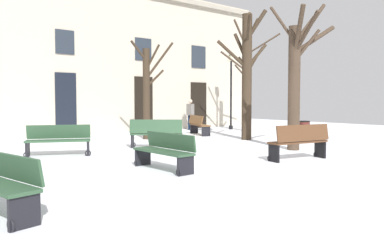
% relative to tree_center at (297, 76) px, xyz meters
% --- Properties ---
extents(ground_plane, '(31.86, 31.86, 0.00)m').
position_rel_tree_center_xyz_m(ground_plane, '(-2.04, 1.09, -2.35)').
color(ground_plane, white).
extents(building_facade, '(19.91, 0.60, 7.10)m').
position_rel_tree_center_xyz_m(building_facade, '(-2.04, 9.37, 1.24)').
color(building_facade, '#BCB29E').
rests_on(building_facade, ground).
extents(tree_center, '(2.17, 1.90, 4.68)m').
position_rel_tree_center_xyz_m(tree_center, '(0.00, 0.00, 0.00)').
color(tree_center, '#423326').
rests_on(tree_center, ground).
extents(tree_left_of_center, '(2.33, 2.33, 5.43)m').
position_rel_tree_center_xyz_m(tree_left_of_center, '(4.13, 5.75, 0.21)').
color(tree_left_of_center, '#423326').
rests_on(tree_left_of_center, ground).
extents(tree_near_facade, '(1.85, 0.95, 3.93)m').
position_rel_tree_center_xyz_m(tree_near_facade, '(-1.78, 5.83, -0.37)').
color(tree_near_facade, '#382B1E').
rests_on(tree_near_facade, ground).
extents(tree_foreground, '(2.02, 1.74, 5.10)m').
position_rel_tree_center_xyz_m(tree_foreground, '(1.13, 3.12, 0.36)').
color(tree_foreground, '#382B1E').
rests_on(tree_foreground, ground).
extents(streetlamp, '(0.30, 0.30, 4.05)m').
position_rel_tree_center_xyz_m(streetlamp, '(4.47, 7.28, 0.11)').
color(streetlamp, black).
rests_on(streetlamp, ground).
extents(litter_bin, '(0.44, 0.44, 0.77)m').
position_rel_tree_center_xyz_m(litter_bin, '(2.58, 1.43, -1.97)').
color(litter_bin, '#4C1E19').
rests_on(litter_bin, ground).
extents(bench_back_to_back_left, '(0.52, 1.81, 0.84)m').
position_rel_tree_center_xyz_m(bench_back_to_back_left, '(-5.25, -0.17, -1.92)').
color(bench_back_to_back_left, '#2D4C33').
rests_on(bench_back_to_back_left, ground).
extents(bench_back_to_back_right, '(1.82, 0.80, 0.95)m').
position_rel_tree_center_xyz_m(bench_back_to_back_right, '(-1.69, -1.32, -1.86)').
color(bench_back_to_back_right, '#51331E').
rests_on(bench_back_to_back_right, ground).
extents(bench_near_lamp, '(1.60, 1.43, 0.95)m').
position_rel_tree_center_xyz_m(bench_near_lamp, '(-3.13, 3.25, -1.86)').
color(bench_near_lamp, '#2D4C33').
rests_on(bench_near_lamp, ground).
extents(bench_far_corner, '(1.06, 1.78, 0.89)m').
position_rel_tree_center_xyz_m(bench_far_corner, '(1.04, 5.94, -1.89)').
color(bench_far_corner, brown).
rests_on(bench_far_corner, ground).
extents(bench_facing_shops, '(1.79, 1.24, 0.88)m').
position_rel_tree_center_xyz_m(bench_facing_shops, '(-6.29, 3.55, -1.90)').
color(bench_facing_shops, '#2D4C33').
rests_on(bench_facing_shops, ground).
extents(person_strolling, '(0.22, 0.38, 1.61)m').
position_rel_tree_center_xyz_m(person_strolling, '(2.47, 8.27, -1.47)').
color(person_strolling, black).
rests_on(person_strolling, ground).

